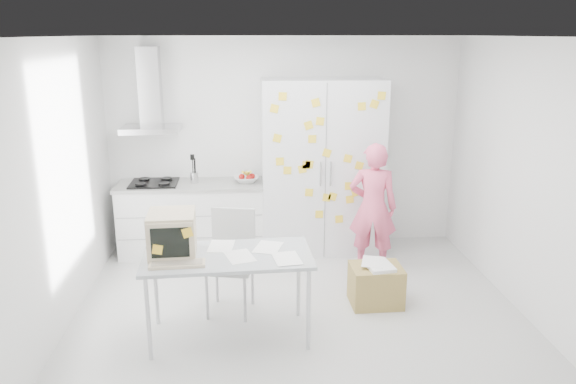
{
  "coord_description": "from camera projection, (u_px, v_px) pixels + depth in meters",
  "views": [
    {
      "loc": [
        -0.5,
        -5.15,
        2.73
      ],
      "look_at": [
        -0.05,
        0.68,
        1.07
      ],
      "focal_mm": 35.0,
      "sensor_mm": 36.0,
      "label": 1
    }
  ],
  "objects": [
    {
      "name": "desk",
      "position": [
        193.0,
        244.0,
        5.01
      ],
      "size": [
        1.54,
        0.82,
        1.2
      ],
      "rotation": [
        0.0,
        0.0,
        0.05
      ],
      "color": "#AEB5BA",
      "rests_on": "ground"
    },
    {
      "name": "counter_run",
      "position": [
        192.0,
        217.0,
        7.14
      ],
      "size": [
        1.84,
        0.63,
        1.28
      ],
      "color": "white",
      "rests_on": "ground"
    },
    {
      "name": "person",
      "position": [
        373.0,
        208.0,
        6.54
      ],
      "size": [
        0.63,
        0.48,
        1.54
      ],
      "primitive_type": "imported",
      "rotation": [
        0.0,
        0.0,
        2.91
      ],
      "color": "#F25E83",
      "rests_on": "ground"
    },
    {
      "name": "cardboard_box",
      "position": [
        376.0,
        285.0,
        5.82
      ],
      "size": [
        0.53,
        0.43,
        0.46
      ],
      "rotation": [
        0.0,
        0.0,
        0.02
      ],
      "color": "#A08845",
      "rests_on": "ground"
    },
    {
      "name": "chair",
      "position": [
        231.0,
        255.0,
        5.63
      ],
      "size": [
        0.55,
        0.55,
        1.04
      ],
      "rotation": [
        0.0,
        0.0,
        -0.21
      ],
      "color": "#B4B5B2",
      "rests_on": "ground"
    },
    {
      "name": "floor",
      "position": [
        298.0,
        312.0,
        5.73
      ],
      "size": [
        4.5,
        4.0,
        0.02
      ],
      "primitive_type": "cube",
      "color": "silver",
      "rests_on": "ground"
    },
    {
      "name": "range_hood",
      "position": [
        150.0,
        99.0,
        6.83
      ],
      "size": [
        0.7,
        0.48,
        1.01
      ],
      "color": "silver",
      "rests_on": "walls"
    },
    {
      "name": "ceiling",
      "position": [
        300.0,
        37.0,
        4.99
      ],
      "size": [
        4.5,
        4.0,
        0.02
      ],
      "primitive_type": "cube",
      "color": "white",
      "rests_on": "walls"
    },
    {
      "name": "walls",
      "position": [
        293.0,
        166.0,
        6.05
      ],
      "size": [
        4.52,
        4.01,
        2.7
      ],
      "color": "white",
      "rests_on": "ground"
    },
    {
      "name": "tall_cabinet",
      "position": [
        322.0,
        167.0,
        7.06
      ],
      "size": [
        1.5,
        0.68,
        2.2
      ],
      "color": "silver",
      "rests_on": "ground"
    }
  ]
}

